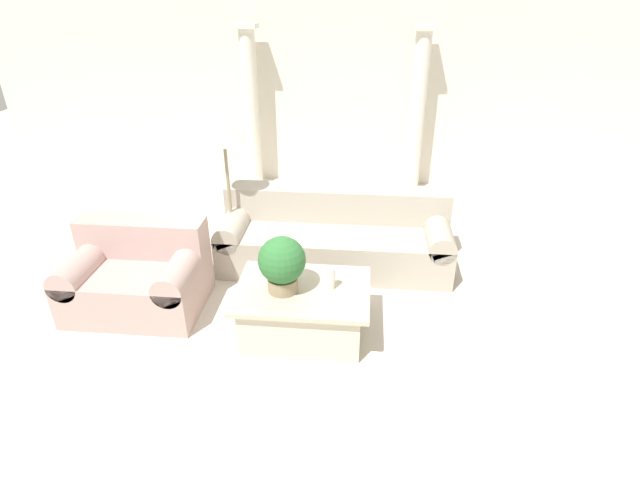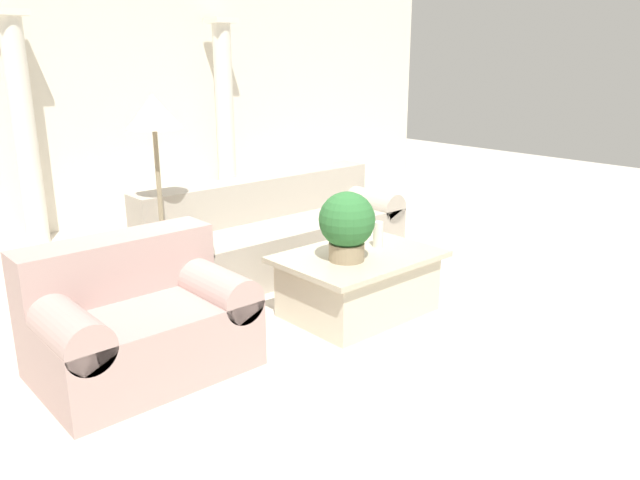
{
  "view_description": "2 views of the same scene",
  "coord_description": "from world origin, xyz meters",
  "px_view_note": "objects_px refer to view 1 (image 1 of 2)",
  "views": [
    {
      "loc": [
        0.57,
        -3.99,
        2.83
      ],
      "look_at": [
        0.19,
        0.02,
        0.68
      ],
      "focal_mm": 28.0,
      "sensor_mm": 36.0,
      "label": 1
    },
    {
      "loc": [
        -3.02,
        -3.51,
        1.88
      ],
      "look_at": [
        -0.08,
        -0.22,
        0.55
      ],
      "focal_mm": 35.0,
      "sensor_mm": 36.0,
      "label": 2
    }
  ],
  "objects_px": {
    "floor_lamp": "(224,138)",
    "coffee_table": "(303,310)",
    "sofa_long": "(335,237)",
    "loveseat": "(138,274)",
    "potted_plant": "(282,263)"
  },
  "relations": [
    {
      "from": "floor_lamp",
      "to": "coffee_table",
      "type": "bearing_deg",
      "value": -52.67
    },
    {
      "from": "sofa_long",
      "to": "loveseat",
      "type": "bearing_deg",
      "value": -151.99
    },
    {
      "from": "sofa_long",
      "to": "potted_plant",
      "type": "bearing_deg",
      "value": -105.46
    },
    {
      "from": "sofa_long",
      "to": "potted_plant",
      "type": "height_order",
      "value": "potted_plant"
    },
    {
      "from": "coffee_table",
      "to": "potted_plant",
      "type": "bearing_deg",
      "value": -166.52
    },
    {
      "from": "potted_plant",
      "to": "floor_lamp",
      "type": "bearing_deg",
      "value": 121.4
    },
    {
      "from": "sofa_long",
      "to": "coffee_table",
      "type": "relative_size",
      "value": 2.13
    },
    {
      "from": "sofa_long",
      "to": "coffee_table",
      "type": "bearing_deg",
      "value": -98.85
    },
    {
      "from": "loveseat",
      "to": "coffee_table",
      "type": "bearing_deg",
      "value": -10.24
    },
    {
      "from": "loveseat",
      "to": "floor_lamp",
      "type": "relative_size",
      "value": 0.76
    },
    {
      "from": "coffee_table",
      "to": "sofa_long",
      "type": "bearing_deg",
      "value": 81.15
    },
    {
      "from": "sofa_long",
      "to": "potted_plant",
      "type": "xyz_separation_m",
      "value": [
        -0.36,
        -1.29,
        0.41
      ]
    },
    {
      "from": "sofa_long",
      "to": "floor_lamp",
      "type": "xyz_separation_m",
      "value": [
        -1.12,
        -0.03,
        1.07
      ]
    },
    {
      "from": "sofa_long",
      "to": "loveseat",
      "type": "distance_m",
      "value": 2.04
    },
    {
      "from": "loveseat",
      "to": "floor_lamp",
      "type": "bearing_deg",
      "value": 53.73
    }
  ]
}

